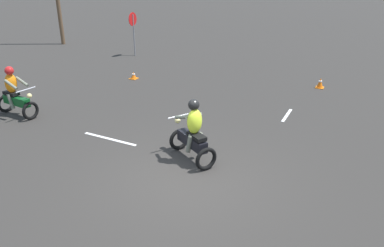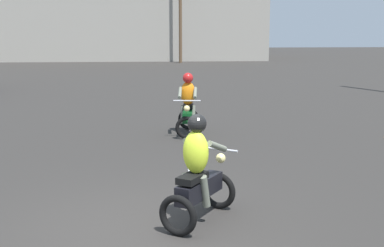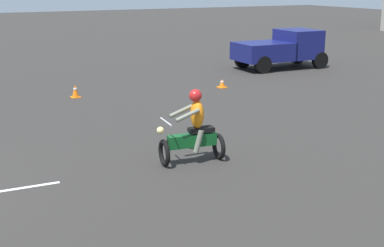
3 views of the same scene
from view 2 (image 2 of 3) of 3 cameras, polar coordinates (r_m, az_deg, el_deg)
ground_plane at (r=7.96m, az=-5.65°, el=-11.17°), size 120.00×120.00×0.00m
motorcycle_rider_foreground at (r=7.97m, az=0.69°, el=-5.57°), size 1.26×1.50×1.66m
motorcycle_rider_background at (r=14.39m, az=-0.44°, el=1.72°), size 0.78×1.54×1.66m
lane_stripe_n at (r=10.75m, az=-0.11°, el=-5.28°), size 0.16×1.83×0.01m
utility_pole_far at (r=41.29m, az=-1.25°, el=12.10°), size 0.24×0.24×8.07m
building_backdrop at (r=47.85m, az=-11.26°, el=11.18°), size 30.03×9.91×7.22m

